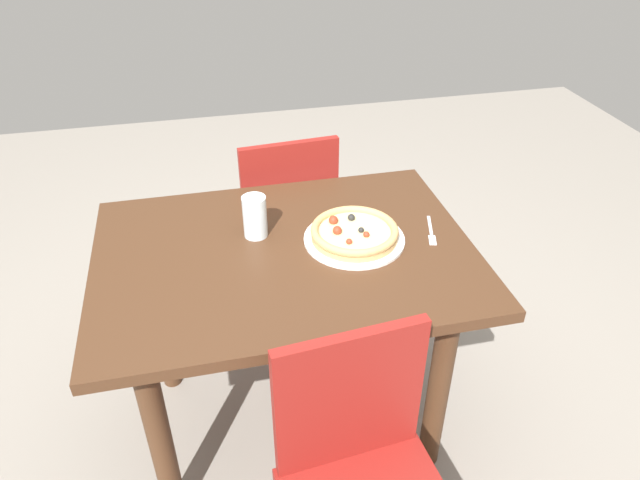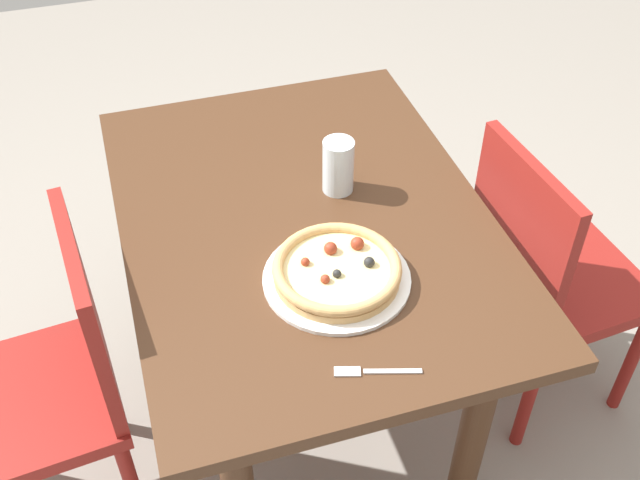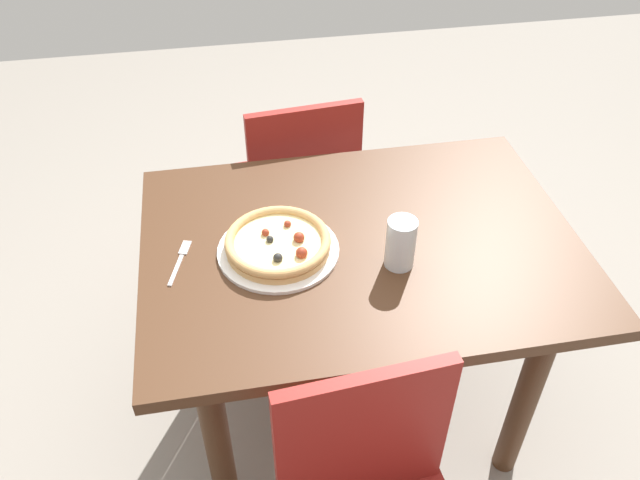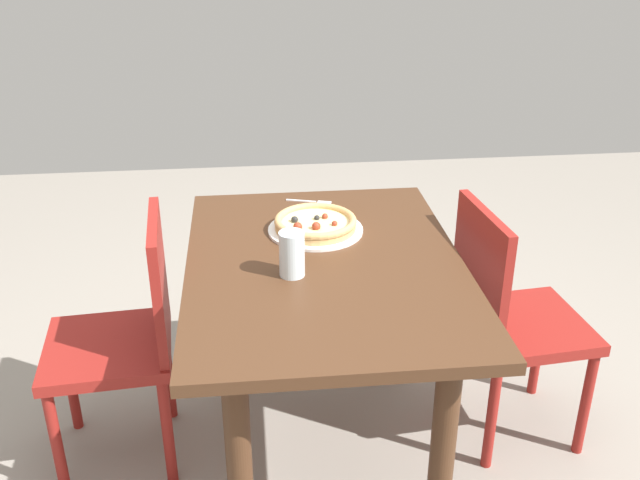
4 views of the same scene
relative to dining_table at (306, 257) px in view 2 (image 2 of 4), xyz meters
name	(u,v)px [view 2 (image 2 of 4)]	position (x,y,z in m)	size (l,w,h in m)	color
ground_plane	(308,409)	(0.00, 0.00, -0.63)	(6.00, 6.00, 0.00)	gray
dining_table	(306,257)	(0.00, 0.00, 0.00)	(1.14, 0.83, 0.76)	#472B19
chair_near	(545,274)	(-0.10, -0.63, -0.15)	(0.43, 0.43, 0.87)	maroon
chair_far	(53,382)	(-0.08, 0.63, -0.15)	(0.44, 0.44, 0.87)	maroon
plate	(337,278)	(-0.22, -0.01, 0.13)	(0.31, 0.31, 0.01)	white
pizza	(337,270)	(-0.22, -0.01, 0.16)	(0.27, 0.27, 0.05)	tan
fork	(370,372)	(-0.47, 0.01, 0.13)	(0.06, 0.16, 0.00)	silver
drinking_glass	(338,166)	(0.07, -0.10, 0.20)	(0.07, 0.07, 0.14)	silver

